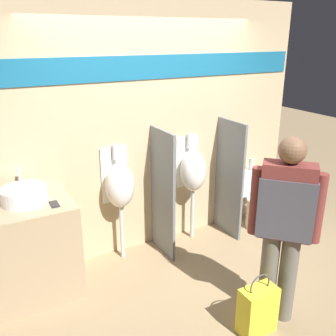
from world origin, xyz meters
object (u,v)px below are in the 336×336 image
Objects in this scene: urinal_near_counter at (119,185)px; person_in_vest at (284,219)px; cell_phone at (54,204)px; toilet at (258,204)px; shopping_bag at (257,310)px; urinal_far at (193,171)px; sink_basin at (24,195)px.

person_in_vest is (0.81, -1.50, 0.09)m from urinal_near_counter.
cell_phone is 2.62m from toilet.
urinal_near_counter is (0.73, 0.29, -0.07)m from cell_phone.
shopping_bag is (-1.27, -1.42, -0.08)m from toilet.
person_in_vest is 2.94× the size of shopping_bag.
cell_phone is 0.79m from urinal_near_counter.
urinal_near_counter reaches higher than toilet.
urinal_far is at bearing -46.88° from person_in_vest.
person_in_vest is at bearing -126.40° from toilet.
urinal_near_counter is at bearing 108.93° from shopping_bag.
toilet is 1.80m from person_in_vest.
toilet is (2.54, 0.14, -0.64)m from cell_phone.
urinal_near_counter is 1.71m from person_in_vest.
urinal_near_counter reaches higher than shopping_bag.
toilet is (2.75, -0.05, -0.70)m from sink_basin.
cell_phone is (0.22, -0.19, -0.06)m from sink_basin.
sink_basin is at bearing -176.78° from urinal_far.
person_in_vest is (1.76, -1.40, -0.05)m from sink_basin.
toilet is (1.81, -0.15, -0.57)m from urinal_near_counter.
toilet is at bearing 48.34° from shopping_bag.
sink_basin is 1.85m from urinal_far.
toilet reaches higher than shopping_bag.
cell_phone is 0.11× the size of urinal_far.
sink_basin is 2.90× the size of cell_phone.
urinal_near_counter and urinal_far have the same top height.
urinal_far reaches higher than sink_basin.
sink_basin is 0.96m from urinal_near_counter.
urinal_far is at bearing 0.00° from urinal_near_counter.
cell_phone is 0.09× the size of person_in_vest.
person_in_vest reaches higher than toilet.
person_in_vest is 0.78m from shopping_bag.
urinal_far is at bearing 170.42° from toilet.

